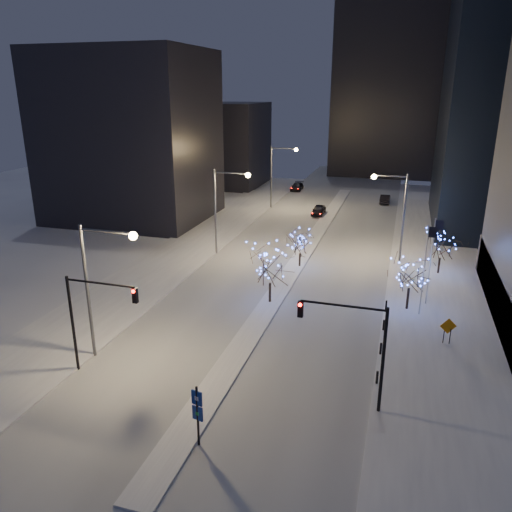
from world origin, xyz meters
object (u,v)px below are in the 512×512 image
at_px(street_lamp_east, 396,206).
at_px(construction_sign, 448,328).
at_px(street_lamp_w_far, 278,168).
at_px(holiday_tree_plaza_near, 410,273).
at_px(traffic_signal_east, 357,339).
at_px(holiday_tree_median_near, 270,265).
at_px(car_mid, 385,199).
at_px(holiday_tree_plaza_far, 441,246).
at_px(traffic_signal_west, 91,310).
at_px(wayfinding_sign, 197,410).
at_px(street_lamp_w_mid, 224,200).
at_px(street_lamp_w_near, 99,275).
at_px(car_near, 319,210).
at_px(holiday_tree_median_far, 300,243).
at_px(car_far, 297,187).

height_order(street_lamp_east, construction_sign, street_lamp_east).
height_order(street_lamp_w_far, construction_sign, street_lamp_w_far).
xyz_separation_m(holiday_tree_plaza_near, construction_sign, (2.97, -5.78, -2.05)).
distance_m(traffic_signal_east, holiday_tree_median_near, 16.58).
height_order(car_mid, holiday_tree_plaza_far, holiday_tree_plaza_far).
bearing_deg(holiday_tree_plaza_far, car_mid, 102.06).
distance_m(traffic_signal_west, wayfinding_sign, 11.03).
bearing_deg(street_lamp_w_mid, wayfinding_sign, -72.38).
bearing_deg(car_mid, traffic_signal_west, 76.02).
relative_size(street_lamp_w_near, holiday_tree_plaza_far, 2.13).
xyz_separation_m(car_near, holiday_tree_plaza_near, (13.60, -32.48, 2.71)).
xyz_separation_m(traffic_signal_west, holiday_tree_median_far, (8.94, 25.16, -1.95)).
distance_m(car_near, holiday_tree_plaza_far, 27.85).
xyz_separation_m(traffic_signal_west, holiday_tree_plaza_near, (20.40, 16.89, -1.28)).
xyz_separation_m(street_lamp_east, car_near, (-11.72, 19.37, -5.69)).
bearing_deg(holiday_tree_plaza_near, car_far, 112.45).
relative_size(traffic_signal_west, car_far, 1.44).
height_order(street_lamp_w_far, traffic_signal_east, street_lamp_w_far).
bearing_deg(construction_sign, holiday_tree_median_near, 149.32).
relative_size(street_lamp_w_near, car_near, 2.23).
distance_m(street_lamp_w_near, street_lamp_w_mid, 25.00).
xyz_separation_m(street_lamp_w_near, car_mid, (16.76, 58.93, -5.76)).
bearing_deg(street_lamp_east, car_near, 121.18).
distance_m(street_lamp_w_far, holiday_tree_plaza_far, 34.66).
xyz_separation_m(traffic_signal_east, car_far, (-17.94, 66.60, -4.06)).
bearing_deg(holiday_tree_plaza_near, street_lamp_east, 98.15).
height_order(street_lamp_east, holiday_tree_plaza_near, street_lamp_east).
bearing_deg(street_lamp_w_mid, car_far, 90.09).
xyz_separation_m(car_mid, holiday_tree_plaza_near, (4.14, -44.04, 2.74)).
xyz_separation_m(car_far, wayfinding_sign, (10.17, -72.42, 1.58)).
height_order(street_lamp_w_mid, wayfinding_sign, street_lamp_w_mid).
distance_m(street_lamp_w_mid, car_mid, 38.28).
bearing_deg(traffic_signal_east, car_far, 105.07).
bearing_deg(holiday_tree_median_near, holiday_tree_median_far, 86.68).
xyz_separation_m(street_lamp_w_near, car_near, (7.30, 47.37, -5.73)).
distance_m(holiday_tree_median_near, holiday_tree_plaza_far, 19.53).
xyz_separation_m(traffic_signal_west, car_far, (-0.56, 67.60, -4.06)).
xyz_separation_m(street_lamp_w_near, holiday_tree_plaza_far, (23.97, 25.19, -3.31)).
bearing_deg(holiday_tree_plaza_near, construction_sign, -62.76).
height_order(car_near, wayfinding_sign, wayfinding_sign).
bearing_deg(traffic_signal_east, holiday_tree_median_far, 109.25).
distance_m(car_mid, holiday_tree_median_near, 46.84).
bearing_deg(holiday_tree_median_far, car_near, 95.05).
bearing_deg(holiday_tree_median_near, street_lamp_w_far, 103.39).
height_order(holiday_tree_median_near, holiday_tree_plaza_near, holiday_tree_median_near).
bearing_deg(holiday_tree_median_near, holiday_tree_plaza_far, 39.17).
bearing_deg(construction_sign, car_near, 96.74).
bearing_deg(wayfinding_sign, holiday_tree_median_near, 107.01).
height_order(holiday_tree_median_near, holiday_tree_plaza_far, holiday_tree_median_near).
distance_m(street_lamp_w_mid, car_far, 41.01).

